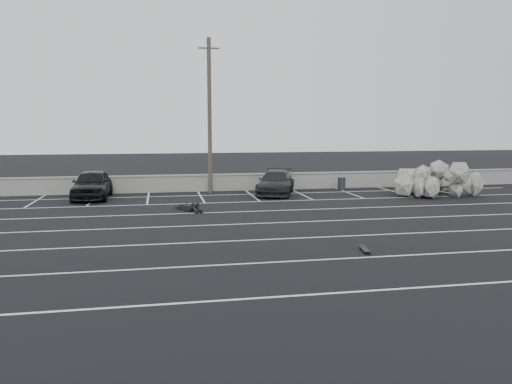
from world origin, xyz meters
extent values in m
plane|color=black|center=(0.00, 0.00, 0.00)|extent=(120.00, 120.00, 0.00)
cube|color=gray|center=(0.00, 14.00, 0.50)|extent=(50.00, 0.35, 1.00)
cube|color=gray|center=(0.00, 14.00, 1.02)|extent=(50.00, 0.45, 0.08)
cube|color=silver|center=(0.00, -6.00, 0.00)|extent=(36.00, 0.10, 0.01)
cube|color=silver|center=(0.00, -3.00, 0.00)|extent=(36.00, 0.10, 0.01)
cube|color=silver|center=(0.00, 0.00, 0.00)|extent=(36.00, 0.10, 0.01)
cube|color=silver|center=(0.00, 3.00, 0.00)|extent=(36.00, 0.10, 0.01)
cube|color=silver|center=(0.00, 6.00, 0.00)|extent=(36.00, 0.10, 0.01)
cube|color=silver|center=(0.00, 9.00, 0.00)|extent=(36.00, 0.10, 0.01)
cube|color=silver|center=(0.00, 12.00, 0.00)|extent=(36.00, 0.10, 0.01)
cube|color=silver|center=(-11.00, 11.50, 0.00)|extent=(0.10, 5.00, 0.01)
cube|color=silver|center=(-8.00, 11.50, 0.00)|extent=(0.10, 5.00, 0.01)
cube|color=silver|center=(-5.00, 11.50, 0.00)|extent=(0.10, 5.00, 0.01)
cube|color=silver|center=(-2.00, 11.50, 0.00)|extent=(0.10, 5.00, 0.01)
cube|color=silver|center=(1.00, 11.50, 0.00)|extent=(0.10, 5.00, 0.01)
cube|color=silver|center=(4.00, 11.50, 0.00)|extent=(0.10, 5.00, 0.01)
cube|color=silver|center=(7.00, 11.50, 0.00)|extent=(0.10, 5.00, 0.01)
cube|color=silver|center=(10.00, 11.50, 0.00)|extent=(0.10, 5.00, 0.01)
cube|color=silver|center=(13.00, 11.50, 0.00)|extent=(0.10, 5.00, 0.01)
imported|color=black|center=(-8.07, 12.00, 0.81)|extent=(1.97, 4.77, 1.62)
imported|color=black|center=(2.51, 11.78, 0.70)|extent=(3.46, 5.21, 1.40)
cylinder|color=#4C4238|center=(-1.28, 13.20, 4.63)|extent=(0.25, 0.25, 9.25)
cube|color=#4C4238|center=(-1.28, 13.20, 8.63)|extent=(1.23, 0.08, 0.08)
cylinder|color=#232326|center=(7.03, 12.73, 0.39)|extent=(0.55, 0.55, 0.77)
cylinder|color=#232326|center=(7.03, 12.73, 0.79)|extent=(0.61, 0.61, 0.04)
cube|color=black|center=(2.20, -2.31, 0.08)|extent=(0.33, 0.80, 0.02)
cube|color=#232326|center=(2.24, -2.05, 0.05)|extent=(0.17, 0.08, 0.04)
cube|color=#232326|center=(2.15, -2.56, 0.05)|extent=(0.17, 0.08, 0.04)
cylinder|color=black|center=(2.15, -2.03, 0.03)|extent=(0.04, 0.06, 0.06)
cylinder|color=black|center=(2.34, -2.07, 0.03)|extent=(0.04, 0.06, 0.06)
cylinder|color=black|center=(2.06, -2.55, 0.03)|extent=(0.04, 0.06, 0.06)
cylinder|color=black|center=(2.25, -2.58, 0.03)|extent=(0.04, 0.06, 0.06)
camera|label=1|loc=(-4.25, -17.14, 4.03)|focal=35.00mm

